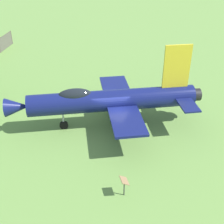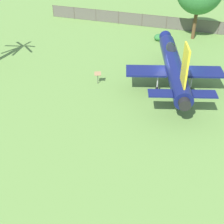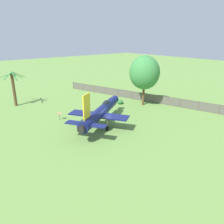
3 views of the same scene
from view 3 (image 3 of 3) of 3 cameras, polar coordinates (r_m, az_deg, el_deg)
The scene contains 7 objects.
ground_plane at distance 30.56m, azimuth -3.10°, elevation -3.66°, with size 200.00×200.00×0.00m, color #668E42.
display_jet at distance 30.11m, azimuth -2.95°, elevation 0.17°, with size 9.28×12.11×5.68m.
shade_tree at distance 38.85m, azimuth 8.56°, elevation 10.22°, with size 5.40×5.23×8.86m.
palm_tree at distance 42.24m, azimuth -24.51°, elevation 5.69°, with size 3.95×4.51×6.16m.
perimeter_fence at distance 42.83m, azimuth 7.15°, elevation 4.24°, with size 33.98×10.00×1.62m.
shrub_near_fence at distance 40.22m, azimuth 2.15°, elevation 2.67°, with size 1.09×1.12×0.77m.
info_plaque at distance 33.35m, azimuth -13.68°, elevation -0.62°, with size 0.72×0.69×1.14m.
Camera 3 is at (22.66, -16.66, 11.97)m, focal length 34.66 mm.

